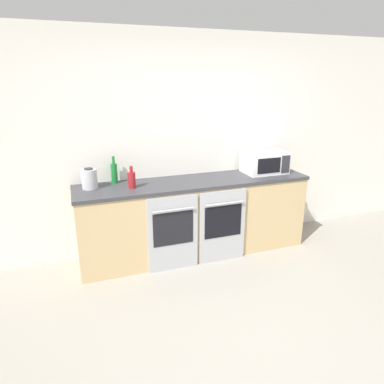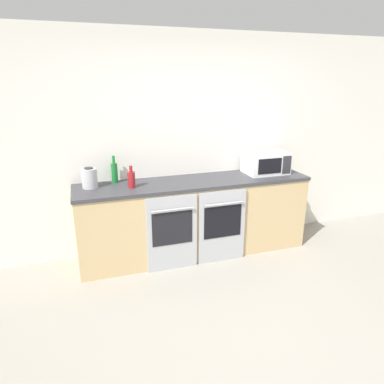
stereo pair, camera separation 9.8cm
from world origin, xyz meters
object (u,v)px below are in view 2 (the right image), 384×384
Objects in this scene: bottle_green at (114,172)px; bottle_red at (131,179)px; kettle at (90,178)px; oven_left at (172,233)px; oven_right at (222,226)px; microwave at (266,163)px.

bottle_red is at bearing -58.78° from bottle_green.
bottle_green reaches higher than kettle.
bottle_green is 0.30m from kettle.
oven_left is 0.60m from oven_right.
bottle_red is (-1.70, -0.09, -0.04)m from microwave.
microwave is (1.32, 0.36, 0.62)m from oven_left.
bottle_green is (-1.13, 0.52, 0.61)m from oven_right.
oven_left is at bearing -26.50° from kettle.
microwave reaches higher than oven_right.
kettle is at bearing 153.50° from oven_left.
oven_left is at bearing -35.71° from bottle_red.
kettle is at bearing 162.94° from bottle_red.
bottle_red is at bearing 144.29° from oven_left.
oven_left is at bearing -164.81° from microwave.
bottle_red is at bearing 164.44° from oven_right.
bottle_red reaches higher than oven_left.
microwave is 1.70m from bottle_red.
bottle_red is at bearing -17.06° from kettle.
bottle_red reaches higher than oven_right.
oven_right is at bearing -153.72° from microwave.
bottle_red is at bearing -177.02° from microwave.
microwave is 1.66× the size of bottle_green.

